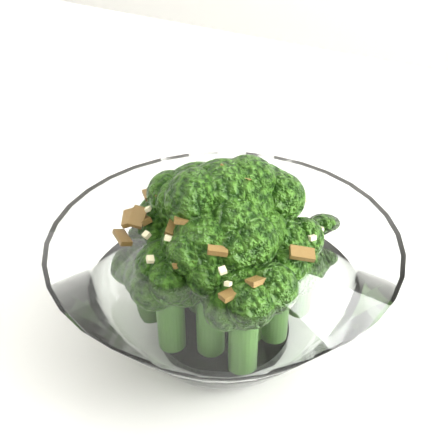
% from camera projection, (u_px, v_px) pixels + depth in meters
% --- Properties ---
extents(table, '(1.30, 0.96, 0.75)m').
position_uv_depth(table, '(102.00, 259.00, 0.61)').
color(table, white).
rests_on(table, ground).
extents(broccoli_dish, '(0.20, 0.20, 0.13)m').
position_uv_depth(broccoli_dish, '(224.00, 275.00, 0.41)').
color(broccoli_dish, white).
rests_on(broccoli_dish, table).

